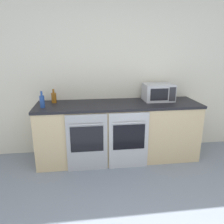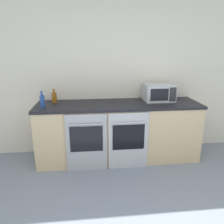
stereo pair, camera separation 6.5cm
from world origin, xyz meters
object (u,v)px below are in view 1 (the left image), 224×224
(oven_left, at_px, (87,143))
(microwave, at_px, (158,92))
(oven_right, at_px, (129,141))
(bottle_amber, at_px, (54,97))
(bottle_blue, at_px, (42,101))

(oven_left, distance_m, microwave, 1.36)
(oven_right, bearing_deg, oven_left, 180.00)
(oven_right, bearing_deg, microwave, 39.21)
(oven_right, relative_size, microwave, 1.84)
(microwave, height_order, bottle_amber, microwave)
(oven_left, height_order, oven_right, same)
(oven_right, distance_m, bottle_amber, 1.29)
(oven_left, bearing_deg, microwave, 21.53)
(microwave, bearing_deg, oven_right, -140.79)
(oven_left, xyz_separation_m, bottle_blue, (-0.60, 0.25, 0.55))
(oven_left, height_order, microwave, microwave)
(oven_left, xyz_separation_m, microwave, (1.14, 0.45, 0.59))
(oven_left, height_order, bottle_amber, bottle_amber)
(oven_left, relative_size, microwave, 1.84)
(microwave, height_order, bottle_blue, microwave)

